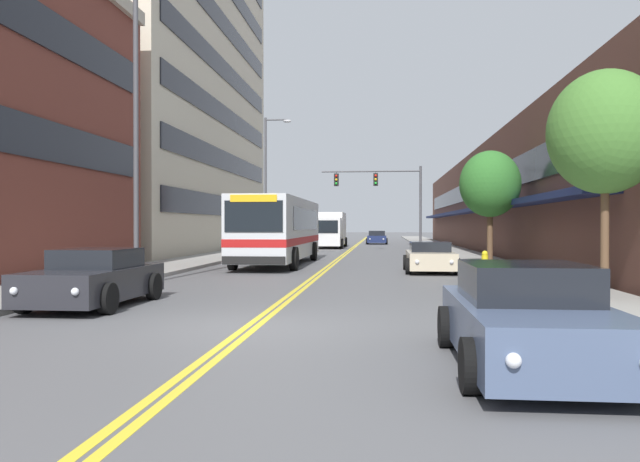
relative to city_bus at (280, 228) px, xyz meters
The scene contains 19 objects.
ground_plane 18.52m from the city_bus, 82.02° to the left, with size 240.00×240.00×0.00m, color #565659.
sidewalk_left 18.90m from the city_bus, 104.09° to the left, with size 3.28×106.00×0.14m.
sidewalk_right 20.74m from the city_bus, 62.01° to the left, with size 3.28×106.00×0.14m.
centre_line 18.52m from the city_bus, 82.02° to the left, with size 0.34×106.00×0.01m.
office_tower_left 23.31m from the city_bus, 130.21° to the left, with size 12.08×29.57×29.73m.
storefront_row_right 24.07m from the city_bus, 49.55° to the left, with size 9.10×68.00×7.32m.
city_bus is the anchor object (origin of this frame).
car_silver_parked_left_near 14.22m from the city_bus, 97.63° to the left, with size 2.14×4.52×1.38m.
car_charcoal_parked_left_mid 16.22m from the city_bus, 96.28° to the right, with size 2.12×4.45×1.35m.
car_slate_blue_parked_right_foreground 22.76m from the city_bus, 72.28° to the right, with size 2.07×4.51×1.39m.
car_champagne_parked_right_mid 8.39m from the city_bus, 33.40° to the right, with size 2.08×4.20×1.24m.
car_navy_moving_lead 33.60m from the city_bus, 82.34° to the left, with size 2.15×4.21×1.35m.
box_truck 22.67m from the city_bus, 88.49° to the left, with size 2.57×7.89×2.99m.
traffic_signal_mast 16.43m from the city_bus, 71.24° to the left, with size 7.27×0.38×6.18m.
street_lamp_left_near 12.04m from the city_bus, 102.73° to the right, with size 1.92×0.28×9.39m.
street_lamp_left_far 11.62m from the city_bus, 103.23° to the left, with size 1.82×0.28×9.07m.
street_tree_right_near 18.03m from the city_bus, 54.70° to the right, with size 2.71×2.71×5.50m.
street_tree_right_mid 10.14m from the city_bus, 12.20° to the right, with size 2.66×2.66×5.05m.
fire_hydrant 11.96m from the city_bus, 44.39° to the right, with size 0.30×0.22×0.89m.
Camera 1 is at (2.43, -11.44, 1.90)m, focal length 35.00 mm.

